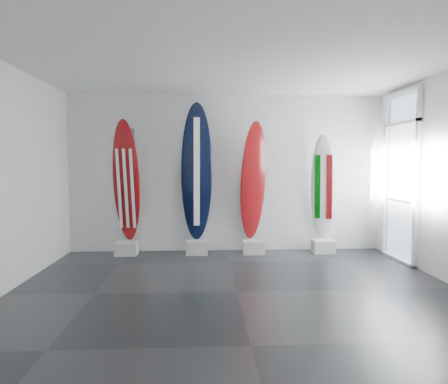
{
  "coord_description": "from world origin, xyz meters",
  "views": [
    {
      "loc": [
        -0.42,
        -5.0,
        1.67
      ],
      "look_at": [
        -0.1,
        1.4,
        1.22
      ],
      "focal_mm": 31.17,
      "sensor_mm": 36.0,
      "label": 1
    }
  ],
  "objects": [
    {
      "name": "wall_back",
      "position": [
        0.0,
        2.5,
        1.5
      ],
      "size": [
        6.0,
        0.0,
        6.0
      ],
      "primitive_type": "plane",
      "rotation": [
        1.57,
        0.0,
        0.0
      ],
      "color": "silver",
      "rests_on": "ground"
    },
    {
      "name": "floor",
      "position": [
        0.0,
        0.0,
        0.0
      ],
      "size": [
        6.0,
        6.0,
        0.0
      ],
      "primitive_type": "plane",
      "color": "black",
      "rests_on": "ground"
    },
    {
      "name": "display_block_italy",
      "position": [
        1.83,
        2.18,
        0.12
      ],
      "size": [
        0.4,
        0.3,
        0.24
      ],
      "primitive_type": "cube",
      "color": "silver",
      "rests_on": "floor"
    },
    {
      "name": "wall_front",
      "position": [
        0.0,
        -2.5,
        1.5
      ],
      "size": [
        6.0,
        0.0,
        6.0
      ],
      "primitive_type": "plane",
      "rotation": [
        -1.57,
        0.0,
        0.0
      ],
      "color": "silver",
      "rests_on": "ground"
    },
    {
      "name": "wall_outlet",
      "position": [
        -2.45,
        2.48,
        0.35
      ],
      "size": [
        0.09,
        0.02,
        0.13
      ],
      "primitive_type": "cube",
      "color": "silver",
      "rests_on": "wall_back"
    },
    {
      "name": "ceiling",
      "position": [
        0.0,
        0.0,
        3.0
      ],
      "size": [
        6.0,
        6.0,
        0.0
      ],
      "primitive_type": "plane",
      "rotation": [
        3.14,
        0.0,
        0.0
      ],
      "color": "white",
      "rests_on": "wall_back"
    },
    {
      "name": "display_block_usa",
      "position": [
        -1.87,
        2.18,
        0.12
      ],
      "size": [
        0.4,
        0.3,
        0.24
      ],
      "primitive_type": "cube",
      "color": "silver",
      "rests_on": "floor"
    },
    {
      "name": "surfboard_swiss",
      "position": [
        0.49,
        2.28,
        1.36
      ],
      "size": [
        0.59,
        0.48,
        2.25
      ],
      "primitive_type": "ellipsoid",
      "rotation": [
        0.12,
        0.0,
        0.28
      ],
      "color": "maroon",
      "rests_on": "display_block_swiss"
    },
    {
      "name": "surfboard_usa",
      "position": [
        -1.87,
        2.28,
        1.37
      ],
      "size": [
        0.56,
        0.42,
        2.26
      ],
      "primitive_type": "ellipsoid",
      "rotation": [
        0.12,
        0.0,
        -0.17
      ],
      "color": "maroon",
      "rests_on": "display_block_usa"
    },
    {
      "name": "surfboard_navy",
      "position": [
        -0.57,
        2.28,
        1.52
      ],
      "size": [
        0.6,
        0.31,
        2.57
      ],
      "primitive_type": "ellipsoid",
      "rotation": [
        0.07,
        0.0,
        0.09
      ],
      "color": "black",
      "rests_on": "display_block_navy"
    },
    {
      "name": "surfboard_italy",
      "position": [
        1.83,
        2.28,
        1.24
      ],
      "size": [
        0.54,
        0.45,
        2.01
      ],
      "primitive_type": "ellipsoid",
      "rotation": [
        0.11,
        0.0,
        -0.37
      ],
      "color": "white",
      "rests_on": "display_block_italy"
    },
    {
      "name": "glass_door",
      "position": [
        2.97,
        1.55,
        1.43
      ],
      "size": [
        0.12,
        1.16,
        2.85
      ],
      "primitive_type": null,
      "color": "white",
      "rests_on": "floor"
    },
    {
      "name": "display_block_navy",
      "position": [
        -0.57,
        2.18,
        0.12
      ],
      "size": [
        0.4,
        0.3,
        0.24
      ],
      "primitive_type": "cube",
      "color": "silver",
      "rests_on": "floor"
    },
    {
      "name": "display_block_swiss",
      "position": [
        0.49,
        2.18,
        0.12
      ],
      "size": [
        0.4,
        0.3,
        0.24
      ],
      "primitive_type": "cube",
      "color": "silver",
      "rests_on": "floor"
    }
  ]
}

